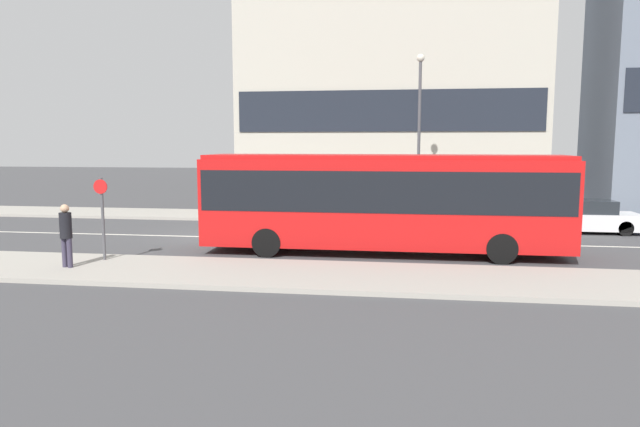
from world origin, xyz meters
TOP-DOWN VIEW (x-y plane):
  - ground_plane at (0.00, 0.00)m, footprint 120.00×120.00m
  - sidewalk_near at (0.00, -6.25)m, footprint 44.00×3.50m
  - sidewalk_far at (0.00, 6.25)m, footprint 44.00×3.50m
  - lane_centerline at (0.00, 0.00)m, footprint 41.80×0.16m
  - apartment_block_left_tower at (6.47, 12.16)m, footprint 16.98×5.40m
  - city_bus at (6.69, -2.49)m, footprint 12.05×2.47m
  - parked_car_0 at (14.98, 3.39)m, footprint 4.03×1.69m
  - pedestrian_near_stop at (-2.26, -6.52)m, footprint 0.34×0.34m
  - bus_stop_sign at (-1.74, -5.38)m, footprint 0.44×0.12m
  - street_lamp at (8.06, 5.22)m, footprint 0.36×0.36m

SIDE VIEW (x-z plane):
  - ground_plane at x=0.00m, z-range 0.00..0.00m
  - lane_centerline at x=0.00m, z-range 0.00..0.01m
  - sidewalk_near at x=0.00m, z-range 0.00..0.13m
  - sidewalk_far at x=0.00m, z-range 0.00..0.13m
  - parked_car_0 at x=14.98m, z-range -0.04..1.33m
  - pedestrian_near_stop at x=-2.26m, z-range 0.27..2.11m
  - bus_stop_sign at x=-1.74m, z-range 0.35..2.90m
  - city_bus at x=6.69m, z-range 0.25..3.58m
  - street_lamp at x=8.06m, z-range 0.91..8.49m
  - apartment_block_left_tower at x=6.47m, z-range -0.01..19.71m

